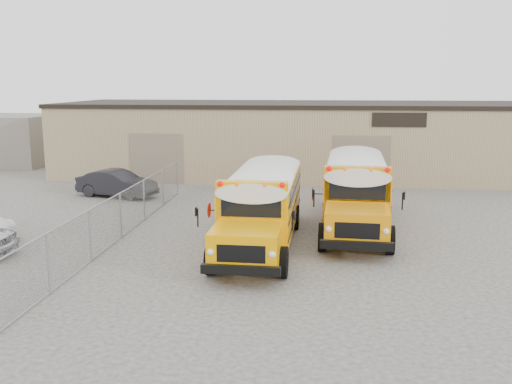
# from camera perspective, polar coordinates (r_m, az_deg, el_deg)

# --- Properties ---
(ground) EXTENTS (120.00, 120.00, 0.00)m
(ground) POSITION_cam_1_polar(r_m,az_deg,el_deg) (18.78, 1.21, -7.61)
(ground) COLOR #43413E
(ground) RESTS_ON ground
(warehouse) EXTENTS (30.20, 10.20, 4.67)m
(warehouse) POSITION_cam_1_polar(r_m,az_deg,el_deg) (37.93, 3.96, 5.46)
(warehouse) COLOR tan
(warehouse) RESTS_ON ground
(chainlink_fence) EXTENTS (0.07, 18.07, 1.81)m
(chainlink_fence) POSITION_cam_1_polar(r_m,az_deg,el_deg) (22.65, -13.38, -2.31)
(chainlink_fence) COLOR gray
(chainlink_fence) RESTS_ON ground
(school_bus_left) EXTENTS (3.01, 9.76, 2.84)m
(school_bus_left) POSITION_cam_1_polar(r_m,az_deg,el_deg) (27.21, 2.11, 1.77)
(school_bus_left) COLOR #FFA500
(school_bus_left) RESTS_ON ground
(school_bus_right) EXTENTS (3.29, 10.22, 2.96)m
(school_bus_right) POSITION_cam_1_polar(r_m,az_deg,el_deg) (30.45, 9.84, 2.72)
(school_bus_right) COLOR orange
(school_bus_right) RESTS_ON ground
(tarp_bundle) EXTENTS (1.13, 1.13, 1.54)m
(tarp_bundle) POSITION_cam_1_polar(r_m,az_deg,el_deg) (19.26, -0.45, -4.68)
(tarp_bundle) COLOR black
(tarp_bundle) RESTS_ON ground
(car_dark) EXTENTS (4.56, 2.60, 1.42)m
(car_dark) POSITION_cam_1_polar(r_m,az_deg,el_deg) (30.99, -13.73, 0.84)
(car_dark) COLOR black
(car_dark) RESTS_ON ground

